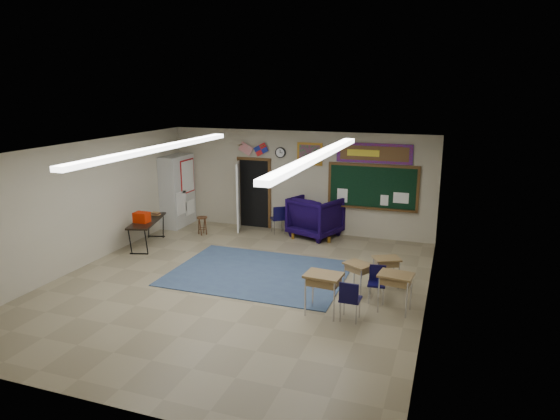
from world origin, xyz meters
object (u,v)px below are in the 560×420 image
(student_desk_front_left, at_px, (358,276))
(folding_table, at_px, (147,232))
(student_desk_front_right, at_px, (386,271))
(wingback_armchair, at_px, (316,216))
(wooden_stool, at_px, (202,225))

(student_desk_front_left, bearing_deg, folding_table, -162.73)
(student_desk_front_right, bearing_deg, folding_table, 147.12)
(wingback_armchair, distance_m, wooden_stool, 3.34)
(wingback_armchair, distance_m, student_desk_front_right, 4.02)
(folding_table, bearing_deg, wingback_armchair, 14.04)
(wooden_stool, bearing_deg, wingback_armchair, 16.98)
(wingback_armchair, relative_size, student_desk_front_right, 1.88)
(student_desk_front_left, height_order, folding_table, folding_table)
(folding_table, height_order, wooden_stool, folding_table)
(student_desk_front_left, bearing_deg, wingback_armchair, 147.13)
(student_desk_front_left, xyz_separation_m, student_desk_front_right, (0.52, 0.52, 0.01))
(student_desk_front_right, xyz_separation_m, folding_table, (-6.57, 0.78, 0.02))
(student_desk_front_right, bearing_deg, wingback_armchair, 101.69)
(wingback_armchair, height_order, wooden_stool, wingback_armchair)
(student_desk_front_right, xyz_separation_m, wooden_stool, (-5.64, 2.20, -0.10))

